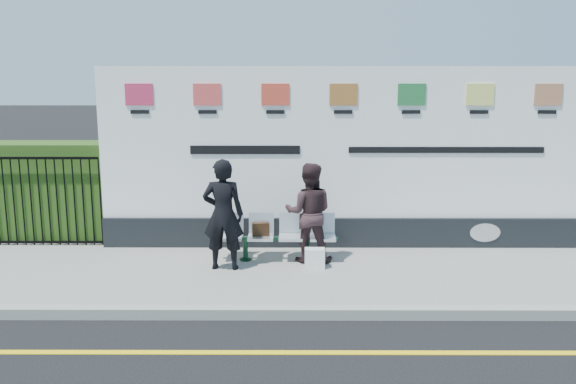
# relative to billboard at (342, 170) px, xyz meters

# --- Properties ---
(ground) EXTENTS (80.00, 80.00, 0.00)m
(ground) POSITION_rel_billboard_xyz_m (-0.50, -3.85, -1.42)
(ground) COLOR black
(pavement) EXTENTS (14.00, 3.00, 0.12)m
(pavement) POSITION_rel_billboard_xyz_m (-0.50, -1.35, -1.36)
(pavement) COLOR gray
(pavement) RESTS_ON ground
(kerb) EXTENTS (14.00, 0.18, 0.14)m
(kerb) POSITION_rel_billboard_xyz_m (-0.50, -2.85, -1.35)
(kerb) COLOR gray
(kerb) RESTS_ON ground
(yellow_line) EXTENTS (14.00, 0.10, 0.01)m
(yellow_line) POSITION_rel_billboard_xyz_m (-0.50, -3.85, -1.42)
(yellow_line) COLOR yellow
(yellow_line) RESTS_ON ground
(billboard) EXTENTS (8.00, 0.30, 3.00)m
(billboard) POSITION_rel_billboard_xyz_m (0.00, 0.00, 0.00)
(billboard) COLOR black
(billboard) RESTS_ON pavement
(hedge) EXTENTS (2.35, 0.70, 1.70)m
(hedge) POSITION_rel_billboard_xyz_m (-5.08, 0.45, -0.45)
(hedge) COLOR #2B4D17
(hedge) RESTS_ON pavement
(railing) EXTENTS (2.05, 0.06, 1.54)m
(railing) POSITION_rel_billboard_xyz_m (-5.08, -0.00, -0.53)
(railing) COLOR black
(railing) RESTS_ON pavement
(bench) EXTENTS (1.86, 0.52, 0.40)m
(bench) POSITION_rel_billboard_xyz_m (-1.08, -0.82, -1.10)
(bench) COLOR silver
(bench) RESTS_ON pavement
(woman_left) EXTENTS (0.63, 0.43, 1.68)m
(woman_left) POSITION_rel_billboard_xyz_m (-1.86, -1.24, -0.46)
(woman_left) COLOR black
(woman_left) RESTS_ON pavement
(woman_right) EXTENTS (0.80, 0.64, 1.56)m
(woman_right) POSITION_rel_billboard_xyz_m (-0.57, -0.86, -0.52)
(woman_right) COLOR #311F22
(woman_right) RESTS_ON pavement
(handbag_brown) EXTENTS (0.28, 0.15, 0.21)m
(handbag_brown) POSITION_rel_billboard_xyz_m (-1.32, -0.82, -0.80)
(handbag_brown) COLOR black
(handbag_brown) RESTS_ON bench
(carrier_bag_white) EXTENTS (0.30, 0.18, 0.30)m
(carrier_bag_white) POSITION_rel_billboard_xyz_m (-0.48, -1.21, -1.15)
(carrier_bag_white) COLOR white
(carrier_bag_white) RESTS_ON pavement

